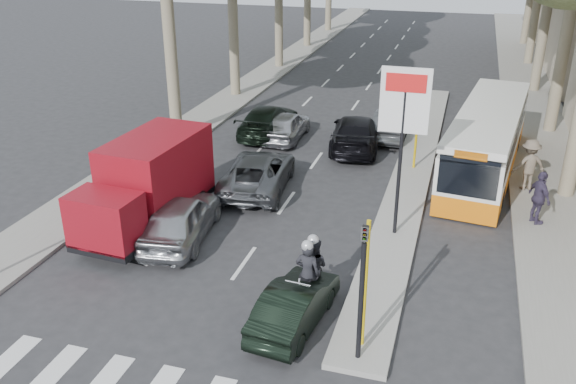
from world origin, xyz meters
name	(u,v)px	position (x,y,z in m)	size (l,w,h in m)	color
ground	(249,304)	(0.00, 0.00, 0.00)	(120.00, 120.00, 0.00)	#28282B
sidewalk_right	(529,94)	(8.60, 25.00, 0.06)	(3.20, 70.00, 0.12)	gray
median_left	(278,66)	(-8.00, 28.00, 0.06)	(2.40, 64.00, 0.12)	gray
traffic_island	(413,169)	(3.25, 11.00, 0.08)	(1.50, 26.00, 0.16)	gray
billboard	(403,129)	(3.25, 5.00, 3.70)	(1.50, 12.10, 5.60)	yellow
traffic_light_island	(363,271)	(3.25, -1.50, 2.49)	(0.16, 0.41, 3.60)	black
silver_hatchback	(181,218)	(-3.37, 2.88, 0.75)	(1.77, 4.40, 1.50)	#AAADB2
dark_hatchback	(295,305)	(1.42, -0.50, 0.59)	(1.25, 3.59, 1.18)	black
queue_car_a	(258,172)	(-2.32, 7.42, 0.69)	(2.28, 4.95, 1.37)	#4D5055
queue_car_b	(356,133)	(0.41, 13.00, 0.75)	(2.10, 5.17, 1.50)	black
queue_car_c	(286,125)	(-2.96, 13.33, 0.68)	(1.60, 3.98, 1.36)	#AAACB2
queue_car_d	(391,124)	(1.75, 15.00, 0.68)	(1.44, 4.12, 1.36)	#45484C
queue_car_e	(268,120)	(-4.00, 13.72, 0.72)	(2.01, 4.93, 1.43)	black
red_truck	(149,183)	(-4.72, 3.39, 1.60)	(2.54, 5.81, 3.03)	black
city_bus	(487,139)	(6.01, 11.68, 1.43)	(3.51, 10.48, 2.71)	orange
motorcycle	(310,272)	(1.52, 0.62, 0.91)	(0.88, 2.36, 2.00)	black
pedestrian_near	(539,198)	(7.73, 7.14, 1.05)	(1.09, 0.54, 1.87)	#3B324C
pedestrian_far	(529,165)	(7.57, 10.08, 1.11)	(1.28, 0.57, 1.98)	#675B4D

